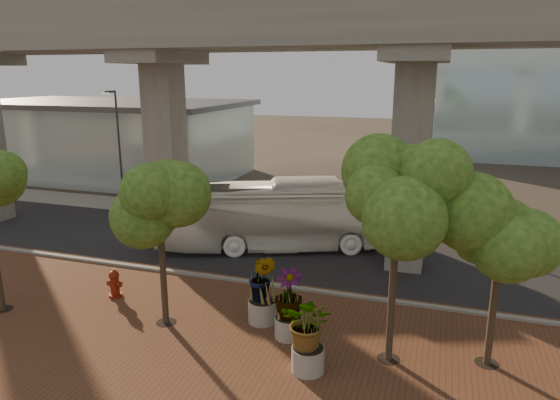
% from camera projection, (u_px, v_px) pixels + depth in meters
% --- Properties ---
extents(ground, '(160.00, 160.00, 0.00)m').
position_uv_depth(ground, '(265.00, 267.00, 22.70)').
color(ground, '#332E25').
rests_on(ground, ground).
extents(brick_plaza, '(70.00, 13.00, 0.06)m').
position_uv_depth(brick_plaza, '(177.00, 359.00, 15.33)').
color(brick_plaza, brown).
rests_on(brick_plaza, ground).
extents(asphalt_road, '(90.00, 8.00, 0.04)m').
position_uv_depth(asphalt_road, '(279.00, 252.00, 24.54)').
color(asphalt_road, black).
rests_on(asphalt_road, ground).
extents(curb_strip, '(70.00, 0.25, 0.16)m').
position_uv_depth(curb_strip, '(249.00, 282.00, 20.84)').
color(curb_strip, gray).
rests_on(curb_strip, ground).
extents(far_sidewalk, '(90.00, 3.00, 0.06)m').
position_uv_depth(far_sidewalk, '(308.00, 221.00, 29.60)').
color(far_sidewalk, gray).
rests_on(far_sidewalk, ground).
extents(transit_viaduct, '(72.00, 5.60, 12.40)m').
position_uv_depth(transit_viaduct, '(279.00, 102.00, 22.74)').
color(transit_viaduct, gray).
rests_on(transit_viaduct, ground).
extents(station_pavilion, '(23.00, 13.00, 6.30)m').
position_uv_depth(station_pavilion, '(109.00, 138.00, 42.69)').
color(station_pavilion, '#B0C4C9').
rests_on(station_pavilion, ground).
extents(transit_bus, '(12.45, 7.05, 3.41)m').
position_uv_depth(transit_bus, '(283.00, 215.00, 24.78)').
color(transit_bus, white).
rests_on(transit_bus, ground).
extents(fire_hydrant, '(0.57, 0.51, 1.14)m').
position_uv_depth(fire_hydrant, '(115.00, 283.00, 19.44)').
color(fire_hydrant, maroon).
rests_on(fire_hydrant, ground).
extents(planter_front, '(2.15, 2.15, 2.37)m').
position_uv_depth(planter_front, '(308.00, 326.00, 14.34)').
color(planter_front, gray).
rests_on(planter_front, ground).
extents(planter_right, '(2.24, 2.24, 2.39)m').
position_uv_depth(planter_right, '(289.00, 297.00, 16.21)').
color(planter_right, '#B0AA9F').
rests_on(planter_right, ground).
extents(planter_left, '(2.28, 2.28, 2.50)m').
position_uv_depth(planter_left, '(262.00, 281.00, 17.24)').
color(planter_left, gray).
rests_on(planter_left, ground).
extents(street_tree_near_west, '(3.53, 3.53, 5.82)m').
position_uv_depth(street_tree_near_west, '(159.00, 207.00, 16.50)').
color(street_tree_near_west, '#4C3D2B').
rests_on(street_tree_near_west, ground).
extents(street_tree_near_east, '(3.46, 3.46, 6.73)m').
position_uv_depth(street_tree_near_east, '(398.00, 197.00, 14.03)').
color(street_tree_near_east, '#4C3D2B').
rests_on(street_tree_near_east, ground).
extents(street_tree_far_east, '(3.63, 3.63, 5.96)m').
position_uv_depth(street_tree_far_east, '(502.00, 228.00, 14.01)').
color(street_tree_far_east, '#4C3D2B').
rests_on(street_tree_far_east, ground).
extents(streetlamp_west, '(0.37, 1.09, 7.50)m').
position_uv_depth(streetlamp_west, '(118.00, 141.00, 31.45)').
color(streetlamp_west, '#303135').
rests_on(streetlamp_west, ground).
extents(streetlamp_east, '(0.36, 1.06, 7.35)m').
position_uv_depth(streetlamp_east, '(428.00, 156.00, 26.46)').
color(streetlamp_east, '#29282D').
rests_on(streetlamp_east, ground).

